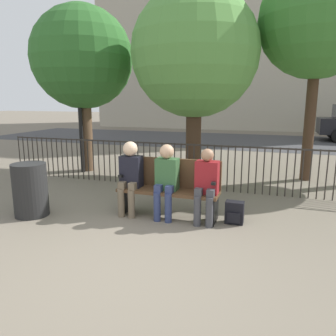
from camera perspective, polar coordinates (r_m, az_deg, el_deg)
ground_plane at (r=3.88m, az=-8.19°, el=-16.68°), size 80.00×80.00×0.00m
park_bench at (r=5.23m, az=0.27°, el=-3.16°), size 1.61×0.45×0.92m
seated_person_0 at (r=5.29m, az=-6.62°, el=-0.92°), size 0.34×0.39×1.19m
seated_person_1 at (r=5.07m, az=-0.32°, el=-1.60°), size 0.34×0.39×1.17m
seated_person_2 at (r=4.92m, az=6.68°, el=-2.49°), size 0.34×0.39×1.14m
backpack at (r=5.09m, az=11.49°, el=-7.65°), size 0.27×0.20×0.34m
fence_railing at (r=6.81m, az=4.55°, el=0.95°), size 9.01×0.03×0.95m
tree_1 at (r=8.28m, az=24.77°, el=22.47°), size 2.53×2.53×4.80m
tree_2 at (r=7.61m, az=4.68°, el=19.21°), size 2.82×2.82×4.25m
tree_3 at (r=8.81m, az=-14.71°, el=17.93°), size 2.51×2.51×4.11m
lamp_post at (r=8.58m, az=-15.39°, el=15.14°), size 0.28×0.28×3.61m
street_surface at (r=15.23m, az=12.29°, el=4.68°), size 24.00×6.00×0.01m
trash_bin at (r=5.70m, az=-22.84°, el=-3.51°), size 0.54×0.54×0.85m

